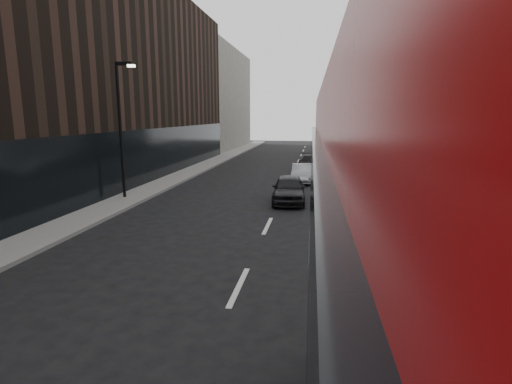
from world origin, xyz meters
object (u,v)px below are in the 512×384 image
at_px(car_c, 310,163).
at_px(street_lamp, 121,121).
at_px(grey_bus, 340,137).
at_px(car_b, 302,173).
at_px(car_a, 289,189).

bearing_deg(car_c, street_lamp, -129.96).
height_order(grey_bus, car_b, grey_bus).
bearing_deg(car_a, car_c, 83.10).
bearing_deg(car_a, grey_bus, 78.40).
relative_size(car_b, car_c, 0.84).
bearing_deg(car_b, car_a, -93.91).
xyz_separation_m(street_lamp, car_b, (9.10, 7.18, -3.57)).
height_order(car_b, car_c, car_c).
relative_size(grey_bus, car_a, 3.00).
xyz_separation_m(car_b, car_c, (0.40, 5.80, 0.03)).
distance_m(car_a, car_c, 12.24).
distance_m(car_a, car_b, 6.43).
bearing_deg(grey_bus, car_b, -96.77).
xyz_separation_m(street_lamp, grey_bus, (12.45, 26.12, -2.06)).
height_order(grey_bus, car_a, grey_bus).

